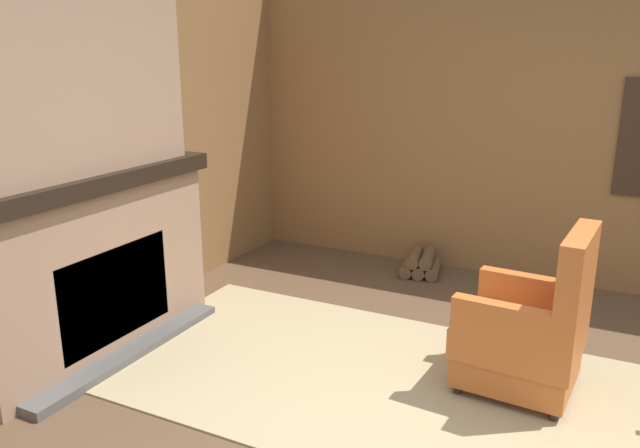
{
  "coord_description": "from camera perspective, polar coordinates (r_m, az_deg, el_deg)",
  "views": [
    {
      "loc": [
        0.6,
        -2.75,
        1.94
      ],
      "look_at": [
        -1.06,
        0.56,
        0.9
      ],
      "focal_mm": 35.0,
      "sensor_mm": 36.0,
      "label": 1
    }
  ],
  "objects": [
    {
      "name": "ground_plane",
      "position": [
        3.42,
        12.47,
        -19.31
      ],
      "size": [
        14.0,
        14.0,
        0.0
      ],
      "primitive_type": "plane",
      "color": "brown"
    },
    {
      "name": "wood_panel_wall_left",
      "position": [
        4.34,
        -23.51,
        6.51
      ],
      "size": [
        0.06,
        5.94,
        2.69
      ],
      "color": "olive",
      "rests_on": "ground"
    },
    {
      "name": "wood_panel_wall_back",
      "position": [
        5.51,
        20.61,
        8.5
      ],
      "size": [
        5.94,
        0.09,
        2.69
      ],
      "color": "olive",
      "rests_on": "ground"
    },
    {
      "name": "fireplace_hearth",
      "position": [
        4.31,
        -20.19,
        -3.43
      ],
      "size": [
        0.65,
        1.89,
        1.21
      ],
      "color": "#9E7A60",
      "rests_on": "ground"
    },
    {
      "name": "chimney_breast",
      "position": [
        4.11,
        -22.12,
        14.56
      ],
      "size": [
        0.38,
        1.58,
        1.47
      ],
      "color": "#9E7A60",
      "rests_on": "fireplace_hearth"
    },
    {
      "name": "area_rug",
      "position": [
        3.86,
        8.51,
        -14.63
      ],
      "size": [
        3.89,
        1.82,
        0.01
      ],
      "color": "tan",
      "rests_on": "ground"
    },
    {
      "name": "armchair",
      "position": [
        3.84,
        18.52,
        -9.5
      ],
      "size": [
        0.71,
        0.66,
        1.01
      ],
      "rotation": [
        0.0,
        0.0,
        3.07
      ],
      "color": "#C6662D",
      "rests_on": "ground"
    },
    {
      "name": "firewood_stack",
      "position": [
        5.65,
        9.2,
        -3.59
      ],
      "size": [
        0.41,
        0.45,
        0.21
      ],
      "rotation": [
        0.0,
        0.0,
        0.19
      ],
      "color": "brown",
      "rests_on": "ground"
    },
    {
      "name": "storage_case",
      "position": [
        4.67,
        -15.44,
        6.82
      ],
      "size": [
        0.15,
        0.27,
        0.12
      ],
      "color": "gray",
      "rests_on": "fireplace_hearth"
    },
    {
      "name": "decorative_plate_on_mantel",
      "position": [
        4.22,
        -21.53,
        6.43
      ],
      "size": [
        0.07,
        0.28,
        0.27
      ],
      "color": "red",
      "rests_on": "fireplace_hearth"
    }
  ]
}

